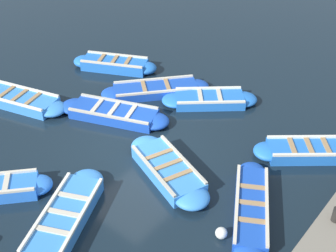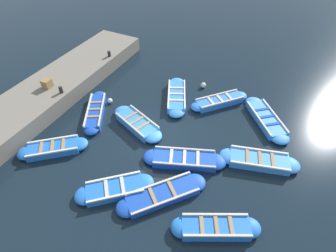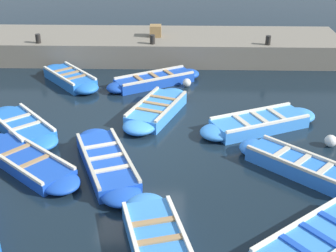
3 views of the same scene
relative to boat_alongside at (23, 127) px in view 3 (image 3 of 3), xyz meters
The scene contains 18 objects.
ground_plane 3.44m from the boat_alongside, 80.92° to the left, with size 120.00×120.00×0.00m, color black.
boat_alongside is the anchor object (origin of this frame).
boat_tucked 7.69m from the boat_alongside, 74.81° to the left, with size 2.93×3.11×0.43m.
boat_bow_out 6.77m from the boat_alongside, 93.13° to the left, with size 2.38×3.76×0.41m.
boat_outer_right 3.90m from the boat_alongside, behind, with size 3.01×2.70×0.42m.
boat_outer_left 6.46m from the boat_alongside, 39.61° to the left, with size 3.68×1.85×0.42m.
boat_broadside 3.96m from the boat_alongside, 107.94° to the left, with size 3.54×2.12×0.43m.
boat_drifting 3.30m from the boat_alongside, 54.24° to the left, with size 3.84×2.21×0.40m.
boat_far_corner 8.54m from the boat_alongside, 56.70° to the left, with size 3.11×3.54×0.36m.
boat_stern_in 5.18m from the boat_alongside, 136.52° to the left, with size 2.44×3.48×0.40m.
boat_near_quay 1.97m from the boat_alongside, 19.21° to the left, with size 3.19×3.49×0.36m.
quay_wall 7.74m from the boat_alongside, 153.98° to the left, with size 3.14×15.05×0.91m.
bollard_north 5.90m from the boat_alongside, 169.85° to the right, with size 0.20×0.20×0.35m, color black.
bollard_mid_north 6.72m from the boat_alongside, 149.37° to the left, with size 0.20×0.20×0.35m, color black.
bollard_mid_south 9.73m from the boat_alongside, 126.26° to the left, with size 0.20×0.20×0.35m, color black.
wooden_crate 7.68m from the boat_alongside, 152.97° to the left, with size 0.45×0.45×0.45m, color olive.
buoy_orange_near 8.54m from the boat_alongside, 85.86° to the left, with size 0.33×0.33×0.33m, color silver.
buoy_yellow_far 5.94m from the boat_alongside, 127.57° to the left, with size 0.29×0.29×0.29m, color silver.
Camera 3 is at (11.21, 1.05, 6.11)m, focal length 50.00 mm.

